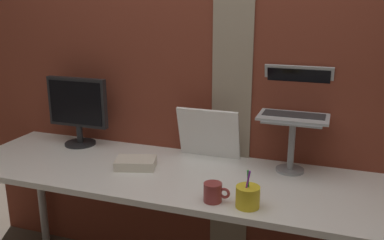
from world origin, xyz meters
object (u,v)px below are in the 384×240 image
monitor (77,107)px  pen_cup (248,197)px  whiteboard_panel (209,134)px  coffee_mug (213,192)px  laptop (296,101)px

monitor → pen_cup: monitor is taller
whiteboard_panel → pen_cup: (0.32, -0.48, -0.09)m
coffee_mug → whiteboard_panel: bearing=109.6°
laptop → coffee_mug: laptop is taller
monitor → whiteboard_panel: monitor is taller
monitor → pen_cup: (1.10, -0.44, -0.18)m
pen_cup → coffee_mug: 0.15m
laptop → monitor: bearing=-176.5°
monitor → whiteboard_panel: size_ratio=1.20×
laptop → pen_cup: (-0.12, -0.52, -0.30)m
monitor → coffee_mug: monitor is taller
monitor → coffee_mug: 1.07m
whiteboard_panel → coffee_mug: (0.17, -0.48, -0.10)m
monitor → laptop: (1.22, 0.07, 0.11)m
whiteboard_panel → coffee_mug: 0.52m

